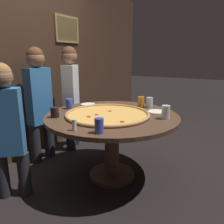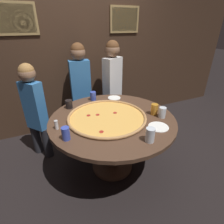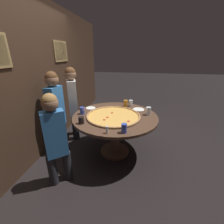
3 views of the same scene
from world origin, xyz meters
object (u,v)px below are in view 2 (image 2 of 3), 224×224
drink_cup_front_edge (66,134)px  diner_side_left (112,82)px  white_plate_left_side (114,98)px  diner_far_left (81,85)px  drink_cup_near_left (162,112)px  drink_cup_centre_back (93,96)px  drink_cup_beside_pizza (150,135)px  condiment_shaker (56,125)px  drink_cup_far_left (154,109)px  diner_side_right (35,108)px  drink_cup_far_right (69,104)px  white_plate_beside_cup (158,127)px  giant_pizza (107,117)px  dining_table (112,128)px

drink_cup_front_edge → diner_side_left: size_ratio=0.09×
white_plate_left_side → diner_far_left: size_ratio=0.12×
drink_cup_front_edge → drink_cup_near_left: size_ratio=1.03×
drink_cup_centre_back → drink_cup_beside_pizza: drink_cup_beside_pizza is taller
drink_cup_beside_pizza → diner_far_left: bearing=97.4°
diner_side_left → drink_cup_front_edge: bearing=24.6°
white_plate_left_side → condiment_shaker: condiment_shaker is taller
drink_cup_centre_back → drink_cup_beside_pizza: size_ratio=0.88×
drink_cup_far_left → diner_side_right: diner_side_right is taller
drink_cup_far_left → drink_cup_far_right: drink_cup_far_left is taller
white_plate_beside_cup → diner_side_left: (0.08, 1.32, 0.09)m
white_plate_left_side → drink_cup_front_edge: bearing=-138.9°
diner_far_left → diner_side_right: size_ratio=1.12×
drink_cup_near_left → white_plate_beside_cup: bearing=-136.6°
white_plate_beside_cup → giant_pizza: bearing=134.6°
drink_cup_far_left → drink_cup_near_left: bearing=-68.8°
drink_cup_beside_pizza → giant_pizza: bearing=107.5°
condiment_shaker → drink_cup_front_edge: bearing=-76.3°
giant_pizza → diner_side_left: diner_side_left is taller
drink_cup_centre_back → diner_far_left: size_ratio=0.08×
condiment_shaker → giant_pizza: bearing=1.0°
drink_cup_near_left → dining_table: bearing=155.9°
white_plate_beside_cup → diner_far_left: 1.48m
drink_cup_beside_pizza → diner_side_left: 1.52m
giant_pizza → drink_cup_centre_back: (0.02, 0.55, 0.05)m
giant_pizza → drink_cup_front_edge: 0.55m
giant_pizza → drink_cup_far_left: size_ratio=6.93×
drink_cup_front_edge → drink_cup_far_left: bearing=4.1°
drink_cup_beside_pizza → white_plate_beside_cup: drink_cup_beside_pizza is taller
drink_cup_centre_back → condiment_shaker: drink_cup_centre_back is taller
drink_cup_far_left → drink_cup_near_left: drink_cup_far_left is taller
giant_pizza → drink_cup_far_left: 0.56m
white_plate_left_side → diner_side_right: size_ratio=0.14×
giant_pizza → drink_cup_far_right: size_ratio=8.45×
diner_side_left → drink_cup_beside_pizza: bearing=53.8°
giant_pizza → drink_cup_far_right: drink_cup_far_right is taller
drink_cup_far_left → diner_side_left: (-0.05, 1.07, 0.03)m
dining_table → diner_side_right: 1.04m
drink_cup_far_left → drink_cup_near_left: size_ratio=1.06×
drink_cup_beside_pizza → condiment_shaker: 0.92m
giant_pizza → drink_cup_near_left: 0.63m
drink_cup_centre_back → drink_cup_front_edge: (-0.53, -0.78, 0.00)m
drink_cup_centre_back → diner_side_left: bearing=38.5°
white_plate_beside_cup → drink_cup_beside_pizza: bearing=-144.6°
giant_pizza → drink_cup_far_left: drink_cup_far_left is taller
diner_side_left → drink_cup_far_left: bearing=68.1°
giant_pizza → drink_cup_front_edge: size_ratio=7.08×
white_plate_left_side → diner_side_left: (0.17, 0.42, 0.09)m
drink_cup_front_edge → white_plate_left_side: drink_cup_front_edge is taller
drink_cup_centre_back → drink_cup_front_edge: bearing=-124.2°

